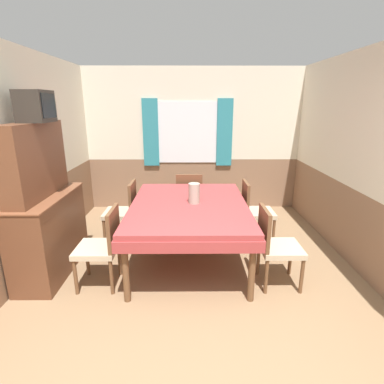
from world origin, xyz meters
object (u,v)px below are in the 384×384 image
object	(u,v)px
chair_right_near	(275,244)
chair_left_far	(124,209)
chair_right_far	(254,209)
vase	(194,193)
chair_left_near	(103,244)
tv	(35,106)
dining_table	(189,211)
chair_head_window	(189,197)
sideboard	(46,213)

from	to	relation	value
chair_right_near	chair_left_far	bearing A→B (deg)	-120.68
chair_right_far	chair_right_near	size ratio (longest dim) A/B	1.00
vase	chair_right_far	bearing A→B (deg)	31.29
chair_right_far	chair_right_near	bearing A→B (deg)	0.00
chair_left_near	tv	bearing A→B (deg)	65.65
dining_table	vase	world-z (taller)	vase
chair_head_window	sideboard	xyz separation A→B (m)	(-1.67, -1.44, 0.26)
chair_right_near	dining_table	bearing A→B (deg)	-120.68
chair_right_far	tv	size ratio (longest dim) A/B	2.45
dining_table	chair_right_near	size ratio (longest dim) A/B	2.15
dining_table	chair_right_near	world-z (taller)	chair_right_near
chair_left_near	sideboard	xyz separation A→B (m)	(-0.72, 0.29, 0.26)
tv	vase	world-z (taller)	tv
vase	tv	bearing A→B (deg)	-170.37
sideboard	chair_right_far	bearing A→B (deg)	17.57
chair_left_far	chair_right_near	bearing A→B (deg)	-120.68
sideboard	vase	size ratio (longest dim) A/B	7.04
dining_table	chair_right_far	xyz separation A→B (m)	(0.94, 0.56, -0.18)
chair_left_far	tv	xyz separation A→B (m)	(-0.67, -0.82, 1.45)
chair_head_window	chair_right_far	world-z (taller)	same
chair_right_near	chair_left_near	distance (m)	1.89
chair_head_window	vase	size ratio (longest dim) A/B	3.56
chair_left_near	chair_head_window	bearing A→B (deg)	-28.52
vase	chair_head_window	bearing A→B (deg)	93.16
chair_head_window	chair_left_near	distance (m)	1.98
dining_table	vase	distance (m)	0.24
chair_right_near	chair_left_near	size ratio (longest dim) A/B	1.00
vase	dining_table	bearing A→B (deg)	-158.55
dining_table	chair_head_window	bearing A→B (deg)	90.00
chair_left_far	sideboard	bearing A→B (deg)	138.87
chair_right_far	chair_left_near	distance (m)	2.20
chair_left_near	dining_table	bearing A→B (deg)	-59.32
tv	chair_right_near	bearing A→B (deg)	-6.73
chair_right_near	vase	xyz separation A→B (m)	(-0.88, 0.59, 0.41)
chair_right_far	sideboard	distance (m)	2.75
chair_head_window	chair_right_near	xyz separation A→B (m)	(0.94, -1.74, 0.00)
chair_right_far	chair_left_near	bearing A→B (deg)	-59.32
chair_head_window	chair_left_far	world-z (taller)	same
chair_right_near	tv	bearing A→B (deg)	-96.73
sideboard	chair_left_near	bearing A→B (deg)	-22.15
chair_left_far	vase	bearing A→B (deg)	-117.96
chair_right_near	chair_left_near	world-z (taller)	same
chair_head_window	vase	distance (m)	1.22
chair_left_far	chair_right_near	distance (m)	2.20
chair_left_near	tv	distance (m)	1.62
tv	chair_right_far	bearing A→B (deg)	17.78
chair_right_near	chair_head_window	bearing A→B (deg)	-151.48
dining_table	chair_left_near	world-z (taller)	chair_left_near
chair_left_near	tv	size ratio (longest dim) A/B	2.45
chair_right_near	vase	size ratio (longest dim) A/B	3.56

